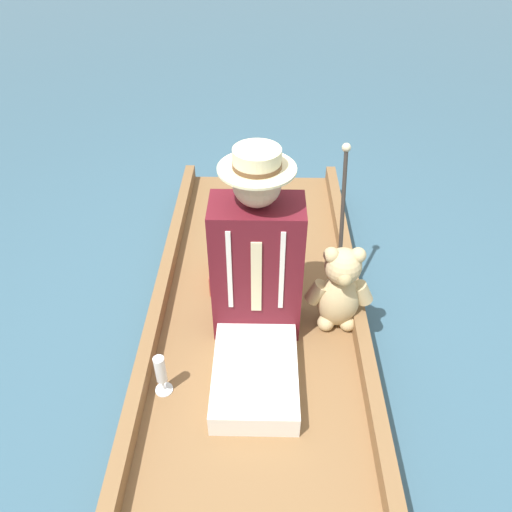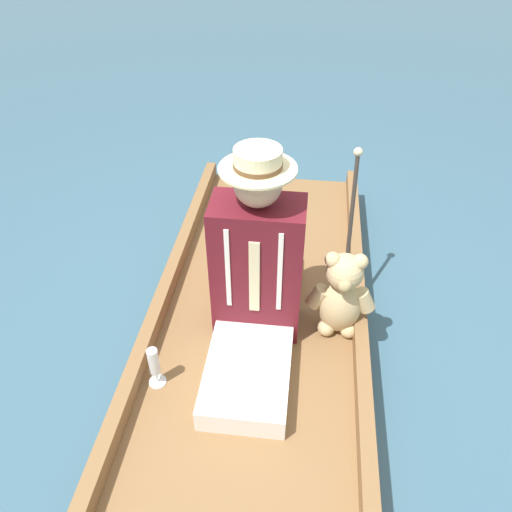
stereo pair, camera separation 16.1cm
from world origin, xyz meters
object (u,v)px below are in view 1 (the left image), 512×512
teddy_bear (340,290)px  walking_cane (343,208)px  wine_glass (161,372)px  seated_person (256,281)px

teddy_bear → walking_cane: bearing=-95.1°
wine_glass → walking_cane: 1.13m
seated_person → walking_cane: size_ratio=1.29×
teddy_bear → wine_glass: teddy_bear is taller
teddy_bear → walking_cane: (-0.03, -0.36, 0.21)m
seated_person → wine_glass: bearing=45.5°
wine_glass → walking_cane: size_ratio=0.29×
teddy_bear → wine_glass: size_ratio=2.22×
seated_person → wine_glass: size_ratio=4.48×
wine_glass → walking_cane: (-0.79, -0.76, 0.30)m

